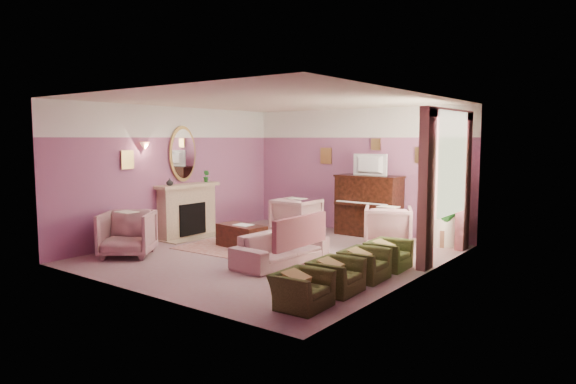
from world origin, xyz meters
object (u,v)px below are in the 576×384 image
Objects in this scene: piano at (369,206)px; olive_chair_b at (336,270)px; coffee_table at (242,236)px; olive_chair_a at (302,284)px; sofa at (281,242)px; floral_armchair_left at (297,215)px; television at (368,163)px; olive_chair_c at (364,259)px; olive_chair_d at (388,250)px; floral_armchair_right at (388,225)px; floral_armchair_front at (127,231)px; side_table at (444,228)px.

olive_chair_b is at bearing -67.91° from piano.
coffee_table is 3.74m from olive_chair_a.
sofa is 2.02× the size of floral_armchair_left.
floral_armchair_left is (-1.30, 2.24, 0.08)m from sofa.
television reaches higher than piano.
television is at bearing 90.12° from sofa.
coffee_table is at bearing 169.30° from olive_chair_c.
coffee_table is at bearing 143.76° from olive_chair_a.
olive_chair_a is 1.00× the size of olive_chair_d.
coffee_table is 1.72m from floral_armchair_left.
floral_armchair_right is 2.35m from olive_chair_c.
sofa is at bearing 26.33° from floral_armchair_front.
piano is 1.98× the size of olive_chair_d.
olive_chair_d is (0.00, 1.64, 0.00)m from olive_chair_b.
coffee_table is 3.32m from olive_chair_b.
floral_armchair_right is (2.31, 1.67, 0.23)m from coffee_table.
olive_chair_a is 1.00× the size of olive_chair_b.
olive_chair_c is at bearing -72.59° from floral_armchair_right.
coffee_table is at bearing 159.00° from sofa.
floral_armchair_front reaches higher than olive_chair_c.
floral_armchair_front reaches higher than sofa.
coffee_table is 4.03m from side_table.
floral_armchair_left is 2.21m from floral_armchair_right.
sofa is 2.33m from olive_chair_a.
piano reaches higher than side_table.
television is at bearing 59.79° from floral_armchair_front.
floral_armchair_front is 4.19m from olive_chair_a.
sofa reaches higher than coffee_table.
piano is 1.98× the size of olive_chair_a.
piano is 1.98× the size of olive_chair_b.
floral_armchair_left is at bearing 126.68° from olive_chair_a.
side_table reaches higher than olive_chair_d.
sofa is 2.61× the size of olive_chair_c.
television is 0.87× the size of floral_armchair_right.
television is at bearing 125.06° from olive_chair_d.
sofa is 2.59m from floral_armchair_left.
floral_armchair_left reaches higher than sofa.
floral_armchair_right is 1.31× the size of side_table.
olive_chair_b is 1.00× the size of olive_chair_d.
side_table reaches higher than olive_chair_c.
piano is at bearing 62.05° from coffee_table.
olive_chair_d is at bearing -63.68° from floral_armchair_right.
floral_armchair_front is at bearing -119.92° from piano.
coffee_table is 1.09× the size of floral_armchair_front.
olive_chair_b is 0.82m from olive_chair_c.
olive_chair_b is at bearing -24.75° from coffee_table.
floral_armchair_front is at bearing -109.65° from floral_armchair_left.
floral_armchair_right is at bearing -131.49° from side_table.
piano is 0.95m from television.
floral_armchair_front reaches higher than side_table.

